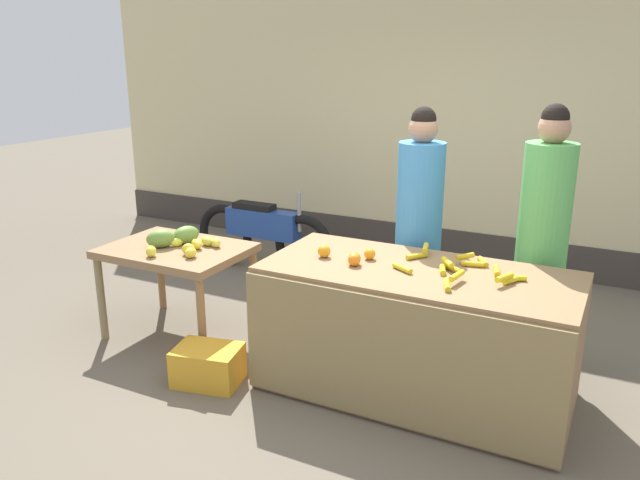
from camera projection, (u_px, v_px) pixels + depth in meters
ground_plane at (344, 374)px, 4.43m from camera, size 24.00×24.00×0.00m
market_wall_back at (463, 120)px, 6.43m from camera, size 8.88×0.23×3.08m
fruit_stall_counter at (415, 333)px, 4.07m from camera, size 1.99×0.93×0.86m
side_table_wooden at (177, 258)px, 4.88m from camera, size 1.07×0.79×0.73m
banana_bunch_pile at (461, 268)px, 3.91m from camera, size 0.81×0.69×0.07m
orange_pile at (348, 256)px, 4.10m from camera, size 0.37×0.25×0.09m
mango_papaya_pile at (178, 239)px, 4.84m from camera, size 0.65×0.58×0.14m
vendor_woman_blue_shirt at (418, 230)px, 4.64m from camera, size 0.34×0.34×1.82m
vendor_woman_green_shirt at (542, 242)px, 4.26m from camera, size 0.34×0.34×1.87m
parked_motorcycle at (263, 233)px, 6.41m from camera, size 1.60×0.18×0.88m
produce_crate at (208, 365)px, 4.28m from camera, size 0.50×0.41×0.26m
produce_sack at (311, 287)px, 5.29m from camera, size 0.46×0.44×0.56m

